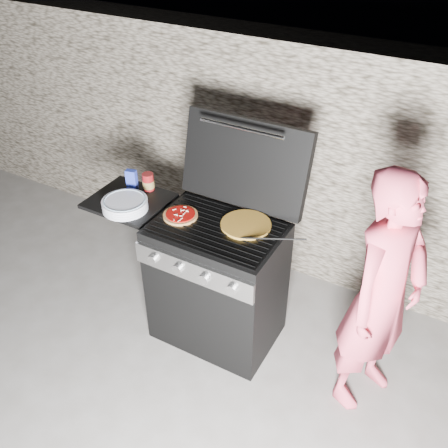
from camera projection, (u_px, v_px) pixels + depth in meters
The scene contains 10 objects.
ground at pixel (218, 331), 3.55m from camera, with size 50.00×50.00×0.00m, color #625D58.
stone_wall at pixel (286, 157), 3.78m from camera, with size 8.00×0.35×1.80m, color gray.
gas_grill at pixel (185, 271), 3.39m from camera, with size 1.34×0.79×0.91m, color black, non-canonical shape.
pizza_topped at pixel (180, 215), 3.11m from camera, with size 0.22×0.22×0.02m, color #E2A05E, non-canonical shape.
pizza_plain at pixel (246, 224), 3.03m from camera, with size 0.31×0.31×0.02m, color gold.
sauce_jar at pixel (148, 182), 3.36m from camera, with size 0.08×0.08×0.12m, color maroon.
blue_carton at pixel (132, 180), 3.35m from camera, with size 0.07×0.04×0.15m, color #273AAF.
plate_stack at pixel (125, 205), 3.18m from camera, with size 0.29×0.29×0.07m, color silver.
person at pixel (382, 297), 2.72m from camera, with size 0.57×0.37×1.56m, color #E44D66.
tongs at pixel (272, 239), 2.86m from camera, with size 0.01×0.01×0.39m, color black.
Camera 1 is at (1.23, -2.12, 2.68)m, focal length 40.00 mm.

